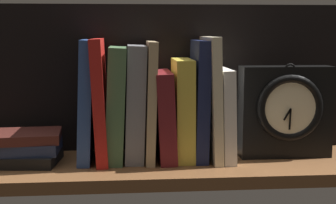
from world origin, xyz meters
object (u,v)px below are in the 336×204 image
object	(u,v)px
book_navy_bierce	(199,100)
book_yellow_seinlanguage	(183,109)
book_tan_shortstories	(150,101)
framed_clock	(286,111)
book_white_catcher	(223,113)
book_stack_side	(18,147)
book_red_requiem	(100,100)
book_green_romantic	(116,104)
book_blue_modern	(87,101)
book_cream_twain	(211,98)
book_maroon_dawkins	(164,115)
book_gray_chess	(135,103)

from	to	relation	value
book_navy_bierce	book_yellow_seinlanguage	bearing A→B (deg)	180.00
book_tan_shortstories	framed_clock	size ratio (longest dim) A/B	1.22
book_white_catcher	book_stack_side	size ratio (longest dim) A/B	1.03
book_yellow_seinlanguage	book_stack_side	world-z (taller)	book_yellow_seinlanguage
book_navy_bierce	book_red_requiem	bearing A→B (deg)	180.00
book_green_romantic	book_tan_shortstories	xyz separation A→B (cm)	(7.18, 0.00, 0.57)
book_blue_modern	book_cream_twain	world-z (taller)	book_cream_twain
book_maroon_dawkins	book_white_catcher	bearing A→B (deg)	0.00
book_stack_side	book_navy_bierce	bearing A→B (deg)	2.11
book_yellow_seinlanguage	framed_clock	bearing A→B (deg)	-2.24
book_green_romantic	book_gray_chess	bearing A→B (deg)	0.00
book_cream_twain	book_maroon_dawkins	bearing A→B (deg)	180.00
book_navy_bierce	book_white_catcher	world-z (taller)	book_navy_bierce
book_gray_chess	book_navy_bierce	bearing A→B (deg)	0.00
book_tan_shortstories	book_maroon_dawkins	xyz separation A→B (cm)	(2.96, 0.00, -3.13)
book_gray_chess	book_white_catcher	world-z (taller)	book_gray_chess
book_red_requiem	book_yellow_seinlanguage	distance (cm)	17.45
book_yellow_seinlanguage	framed_clock	size ratio (longest dim) A/B	1.04
book_tan_shortstories	book_stack_side	world-z (taller)	book_tan_shortstories
book_gray_chess	book_white_catcher	bearing A→B (deg)	0.00
book_green_romantic	book_yellow_seinlanguage	size ratio (longest dim) A/B	1.12
book_yellow_seinlanguage	book_navy_bierce	distance (cm)	4.00
book_blue_modern	book_red_requiem	bearing A→B (deg)	0.00
book_blue_modern	framed_clock	size ratio (longest dim) A/B	1.24
book_navy_bierce	book_white_catcher	xyz separation A→B (cm)	(5.06, 0.00, -2.93)
book_stack_side	book_cream_twain	bearing A→B (deg)	1.97
book_navy_bierce	framed_clock	distance (cm)	18.81
book_white_catcher	framed_clock	distance (cm)	13.59
book_green_romantic	book_tan_shortstories	world-z (taller)	book_tan_shortstories
book_green_romantic	book_navy_bierce	distance (cm)	17.57
book_red_requiem	framed_clock	xyz separation A→B (cm)	(39.44, -0.87, -2.71)
book_green_romantic	book_navy_bierce	world-z (taller)	book_navy_bierce
book_navy_bierce	book_blue_modern	bearing A→B (deg)	180.00
book_tan_shortstories	book_stack_side	bearing A→B (deg)	-177.09
book_yellow_seinlanguage	book_cream_twain	size ratio (longest dim) A/B	0.82
book_yellow_seinlanguage	book_red_requiem	bearing A→B (deg)	180.00
book_green_romantic	book_blue_modern	bearing A→B (deg)	180.00
book_gray_chess	book_white_catcher	distance (cm)	18.75
book_red_requiem	book_yellow_seinlanguage	bearing A→B (deg)	0.00
book_maroon_dawkins	book_cream_twain	world-z (taller)	book_cream_twain
book_yellow_seinlanguage	book_tan_shortstories	bearing A→B (deg)	180.00
book_maroon_dawkins	book_navy_bierce	bearing A→B (deg)	0.00
book_gray_chess	book_cream_twain	world-z (taller)	book_cream_twain
book_cream_twain	book_white_catcher	world-z (taller)	book_cream_twain
book_maroon_dawkins	book_tan_shortstories	bearing A→B (deg)	180.00
book_blue_modern	book_cream_twain	bearing A→B (deg)	0.00
book_gray_chess	book_navy_bierce	xyz separation A→B (cm)	(13.53, 0.00, 0.50)
book_white_catcher	framed_clock	world-z (taller)	framed_clock
book_red_requiem	book_white_catcher	xyz separation A→B (cm)	(25.88, 0.00, -3.13)
book_red_requiem	book_gray_chess	bearing A→B (deg)	0.00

